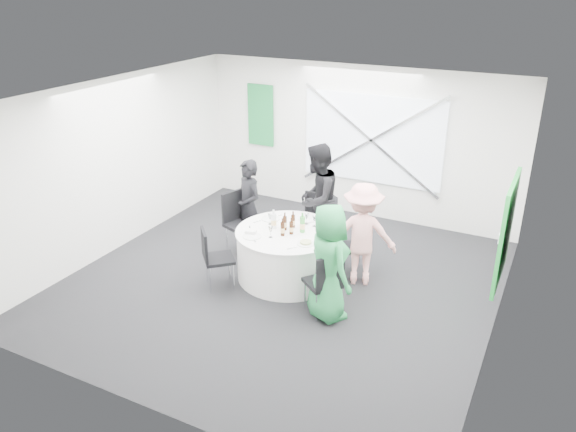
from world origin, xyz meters
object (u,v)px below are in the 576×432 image
at_px(chair_back_right, 358,242).
at_px(person_woman_pink, 362,234).
at_px(chair_back, 314,217).
at_px(chair_back_left, 238,218).
at_px(banquet_table, 288,254).
at_px(person_man_back_left, 249,206).
at_px(person_man_back, 317,199).
at_px(green_water_bottle, 302,225).
at_px(clear_water_bottle, 274,221).
at_px(chair_front_left, 213,254).
at_px(chair_front_right, 326,280).
at_px(person_woman_green, 329,263).

xyz_separation_m(chair_back_right, person_woman_pink, (0.14, -0.25, 0.27)).
bearing_deg(chair_back, chair_back_right, -28.01).
distance_m(chair_back_left, chair_back_right, 2.00).
bearing_deg(banquet_table, chair_back_right, 34.29).
xyz_separation_m(banquet_table, person_man_back_left, (-0.99, 0.53, 0.39)).
distance_m(chair_back_right, person_man_back, 1.05).
relative_size(banquet_table, person_man_back, 0.86).
distance_m(person_woman_pink, green_water_bottle, 0.88).
relative_size(banquet_table, clear_water_bottle, 5.26).
xyz_separation_m(person_woman_pink, green_water_bottle, (-0.82, -0.29, 0.10)).
height_order(chair_back_right, green_water_bottle, green_water_bottle).
distance_m(chair_back_right, clear_water_bottle, 1.32).
xyz_separation_m(chair_back_left, person_man_back_left, (0.11, 0.15, 0.17)).
xyz_separation_m(banquet_table, clear_water_bottle, (-0.23, -0.01, 0.50)).
bearing_deg(person_man_back, chair_front_left, -24.64).
bearing_deg(chair_front_left, chair_back_left, -29.39).
xyz_separation_m(chair_front_right, green_water_bottle, (-0.72, 0.79, 0.33)).
height_order(person_man_back, person_woman_green, person_man_back).
relative_size(person_man_back_left, green_water_bottle, 5.12).
bearing_deg(chair_front_left, green_water_bottle, -94.11).
distance_m(person_man_back_left, green_water_bottle, 1.29).
xyz_separation_m(chair_back, chair_front_left, (-0.78, -1.81, -0.03)).
relative_size(banquet_table, person_woman_green, 0.97).
height_order(chair_back, clear_water_bottle, clear_water_bottle).
relative_size(person_woman_green, clear_water_bottle, 5.42).
xyz_separation_m(chair_front_right, clear_water_bottle, (-1.16, 0.72, 0.33)).
bearing_deg(chair_back_right, chair_back_left, -118.02).
bearing_deg(banquet_table, person_woman_pink, 18.80).
bearing_deg(person_man_back_left, chair_back_left, -98.34).
relative_size(chair_back, person_man_back_left, 0.62).
height_order(chair_back_right, person_woman_pink, person_woman_pink).
bearing_deg(green_water_bottle, chair_back_left, 166.09).
xyz_separation_m(chair_back_right, chair_front_left, (-1.71, -1.37, 0.03)).
bearing_deg(banquet_table, person_man_back_left, 151.79).
bearing_deg(person_woman_pink, chair_back_left, -19.73).
height_order(chair_front_right, person_man_back, person_man_back).
xyz_separation_m(chair_back_right, chair_front_right, (0.04, -1.33, 0.04)).
bearing_deg(chair_front_right, person_woman_green, 146.48).
distance_m(banquet_table, clear_water_bottle, 0.55).
bearing_deg(chair_front_left, chair_back, -66.03).
relative_size(chair_front_left, green_water_bottle, 3.02).
relative_size(person_man_back_left, person_woman_pink, 1.00).
bearing_deg(green_water_bottle, person_woman_green, -46.08).
distance_m(person_man_back_left, clear_water_bottle, 0.94).
distance_m(banquet_table, chair_back_left, 1.19).
xyz_separation_m(person_man_back, green_water_bottle, (0.20, -0.95, -0.03)).
distance_m(person_woman_pink, person_woman_green, 1.07).
bearing_deg(chair_back, person_man_back_left, -154.13).
bearing_deg(person_woman_green, chair_front_left, 38.42).
distance_m(chair_back_right, person_man_back_left, 1.89).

